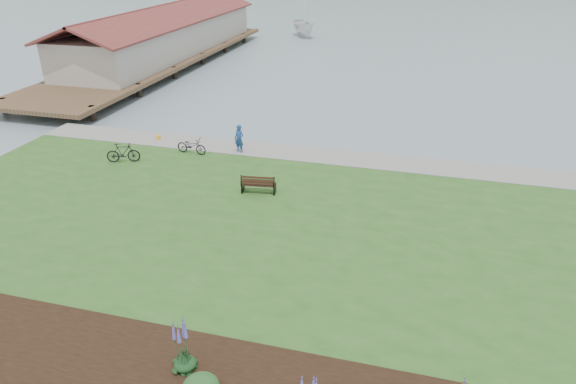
# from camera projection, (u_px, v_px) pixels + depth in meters

# --- Properties ---
(ground) EXTENTS (600.00, 600.00, 0.00)m
(ground) POSITION_uv_depth(u_px,v_px,m) (296.00, 225.00, 21.64)
(ground) COLOR gray
(ground) RESTS_ON ground
(lawn) EXTENTS (34.00, 20.00, 0.40)m
(lawn) POSITION_uv_depth(u_px,v_px,m) (284.00, 245.00, 19.81)
(lawn) COLOR #29561E
(lawn) RESTS_ON ground
(shoreline_path) EXTENTS (34.00, 2.20, 0.03)m
(shoreline_path) POSITION_uv_depth(u_px,v_px,m) (328.00, 156.00, 27.43)
(shoreline_path) COLOR gray
(shoreline_path) RESTS_ON lawn
(pier_pavilion) EXTENTS (8.00, 36.00, 5.40)m
(pier_pavilion) POSITION_uv_depth(u_px,v_px,m) (165.00, 35.00, 48.99)
(pier_pavilion) COLOR #4C3826
(pier_pavilion) RESTS_ON ground
(park_bench) EXTENTS (1.61, 0.82, 0.96)m
(park_bench) POSITION_uv_depth(u_px,v_px,m) (258.00, 184.00, 23.24)
(park_bench) COLOR black
(park_bench) RESTS_ON lawn
(person) EXTENTS (0.77, 0.63, 1.82)m
(person) POSITION_uv_depth(u_px,v_px,m) (239.00, 137.00, 27.55)
(person) COLOR navy
(person) RESTS_ON lawn
(bicycle_a) EXTENTS (0.75, 1.76, 0.90)m
(bicycle_a) POSITION_uv_depth(u_px,v_px,m) (192.00, 146.00, 27.62)
(bicycle_a) COLOR black
(bicycle_a) RESTS_ON lawn
(bicycle_b) EXTENTS (1.07, 1.78, 1.03)m
(bicycle_b) POSITION_uv_depth(u_px,v_px,m) (123.00, 153.00, 26.52)
(bicycle_b) COLOR black
(bicycle_b) RESTS_ON lawn
(sailboat) EXTENTS (12.17, 12.22, 23.13)m
(sailboat) POSITION_uv_depth(u_px,v_px,m) (304.00, 37.00, 63.76)
(sailboat) COLOR silver
(sailboat) RESTS_ON ground
(pannier) EXTENTS (0.21, 0.29, 0.28)m
(pannier) POSITION_uv_depth(u_px,v_px,m) (159.00, 138.00, 29.66)
(pannier) COLOR #F2AC1C
(pannier) RESTS_ON lawn
(echium_4) EXTENTS (0.62, 0.62, 1.92)m
(echium_4) POSITION_uv_depth(u_px,v_px,m) (183.00, 346.00, 13.47)
(echium_4) COLOR #123417
(echium_4) RESTS_ON garden_bed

